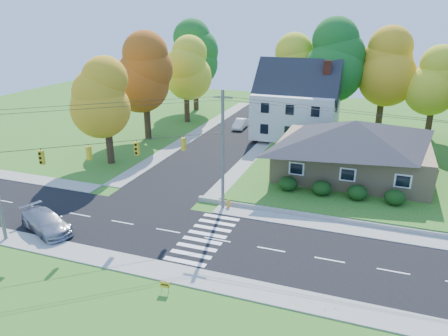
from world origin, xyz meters
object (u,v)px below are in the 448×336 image
(silver_sedan, at_px, (46,222))
(fire_hydrant, at_px, (228,204))
(white_car, at_px, (240,124))
(ranch_house, at_px, (353,147))

(silver_sedan, bearing_deg, fire_hydrant, -29.69)
(white_car, relative_size, fire_hydrant, 5.35)
(silver_sedan, distance_m, fire_hydrant, 14.36)
(silver_sedan, bearing_deg, ranch_house, -23.60)
(silver_sedan, relative_size, white_car, 1.31)
(silver_sedan, bearing_deg, white_car, 16.24)
(silver_sedan, height_order, fire_hydrant, silver_sedan)
(fire_hydrant, bearing_deg, silver_sedan, -143.16)
(ranch_house, height_order, white_car, ranch_house)
(silver_sedan, xyz_separation_m, fire_hydrant, (11.48, 8.60, -0.42))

